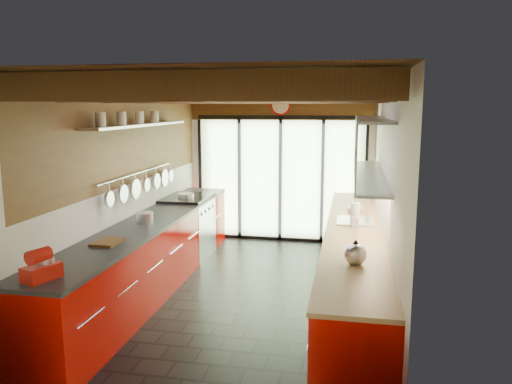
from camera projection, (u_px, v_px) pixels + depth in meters
The scene contains 18 objects.
ground at pixel (249, 296), 6.21m from camera, with size 5.50×5.50×0.00m, color black.
room_shell at pixel (248, 164), 5.93m from camera, with size 5.50×5.50×5.50m.
ceiling_beams at pixel (254, 96), 6.16m from camera, with size 3.14×5.06×4.90m.
glass_door at pixel (281, 146), 8.53m from camera, with size 2.95×0.10×2.90m.
left_counter at pixel (151, 255), 6.37m from camera, with size 0.68×5.00×0.92m.
range_stove at pixel (188, 227), 7.77m from camera, with size 0.66×0.90×0.97m.
right_counter at pixel (354, 267), 5.89m from camera, with size 0.68×5.00×0.92m.
sink_assembly at pixel (356, 218), 6.19m from camera, with size 0.45×0.52×0.43m.
upper_cabinets_right at pixel (371, 148), 5.92m from camera, with size 0.34×3.00×3.00m.
left_wall_fixtures at pixel (142, 149), 6.47m from camera, with size 0.28×2.60×0.96m.
stand_mixer at pixel (42, 267), 4.11m from camera, with size 0.26×0.34×0.27m.
pot_large at pixel (145, 217), 6.13m from camera, with size 0.20×0.20×0.13m, color silver.
pot_small at pixel (186, 197), 7.63m from camera, with size 0.25×0.25×0.10m, color silver.
cutting_board at pixel (108, 242), 5.21m from camera, with size 0.25×0.35×0.03m, color brown.
kettle at pixel (355, 253), 4.51m from camera, with size 0.21×0.26×0.24m.
paper_towel at pixel (355, 214), 6.03m from camera, with size 0.14×0.14×0.31m.
soap_bottle at pixel (355, 219), 5.90m from camera, with size 0.08×0.08×0.18m, color silver.
bowl at pixel (355, 209), 6.80m from camera, with size 0.22×0.22×0.05m, color silver.
Camera 1 is at (1.21, -5.77, 2.34)m, focal length 35.00 mm.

